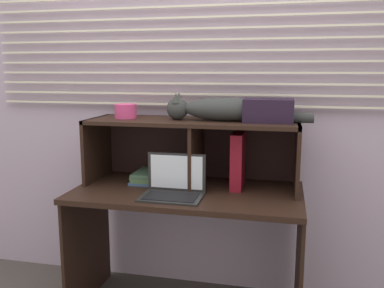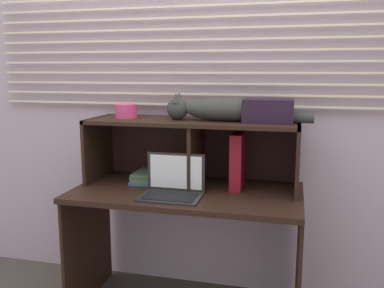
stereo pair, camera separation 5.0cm
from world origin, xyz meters
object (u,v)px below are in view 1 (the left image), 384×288
at_px(storage_box, 269,110).
at_px(cat, 220,109).
at_px(small_basket, 126,111).
at_px(binder_upright, 238,160).
at_px(book_stack, 149,176).
at_px(laptop, 173,187).

bearing_deg(storage_box, cat, 180.00).
relative_size(cat, small_basket, 6.39).
relative_size(binder_upright, book_stack, 1.31).
height_order(laptop, binder_upright, binder_upright).
height_order(book_stack, storage_box, storage_box).
xyz_separation_m(cat, book_stack, (-0.43, -0.00, -0.41)).
bearing_deg(book_stack, storage_box, 0.32).
height_order(small_basket, storage_box, storage_box).
distance_m(cat, small_basket, 0.57).
xyz_separation_m(book_stack, storage_box, (0.70, 0.00, 0.41)).
relative_size(cat, storage_box, 3.04).
distance_m(binder_upright, small_basket, 0.72).
relative_size(laptop, book_stack, 1.33).
bearing_deg(cat, laptop, -130.36).
height_order(book_stack, small_basket, small_basket).
height_order(laptop, storage_box, storage_box).
bearing_deg(binder_upright, storage_box, 0.00).
distance_m(cat, binder_upright, 0.31).
distance_m(binder_upright, storage_box, 0.33).
xyz_separation_m(binder_upright, book_stack, (-0.54, -0.00, -0.13)).
bearing_deg(storage_box, book_stack, -179.68).
bearing_deg(small_basket, book_stack, -1.64).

